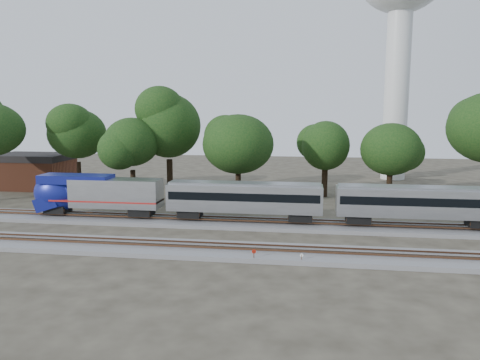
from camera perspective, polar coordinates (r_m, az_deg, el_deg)
The scene contains 14 objects.
ground at distance 44.99m, azimuth -1.85°, elevation -7.32°, with size 160.00×160.00×0.00m, color #383328.
track_far at distance 50.66m, azimuth -0.66°, elevation -5.25°, with size 160.00×5.00×0.73m.
track_near at distance 41.17m, azimuth -2.83°, elevation -8.56°, with size 160.00×5.00×0.73m.
switch_stand_red at distance 38.50m, azimuth 1.70°, elevation -9.03°, with size 0.34×0.13×1.09m.
switch_stand_white at distance 38.38m, azimuth 7.51°, elevation -9.35°, with size 0.28×0.08×0.90m.
switch_lever at distance 38.78m, azimuth 6.95°, elevation -9.80°, with size 0.50×0.30×0.30m, color #512D19.
water_tower at distance 88.92m, azimuth 19.03°, elevation 19.81°, with size 14.74×14.74×40.81m.
brick_building at distance 80.50m, azimuth -23.90°, elevation 1.03°, with size 11.21×7.92×5.39m.
tree_1 at distance 71.45m, azimuth -19.23°, elevation 5.33°, with size 8.97×8.97×12.64m.
tree_2 at distance 63.17m, azimuth -13.06°, elevation 4.53°, with size 8.21×8.21×11.58m.
tree_3 at distance 65.55m, azimuth -8.69°, elevation 6.53°, with size 10.22×10.22×14.41m.
tree_4 at distance 59.74m, azimuth -0.22°, elevation 4.38°, with size 8.06×8.06×11.37m.
tree_5 at distance 66.73m, azimuth 10.39°, elevation 4.13°, with size 7.40×7.40×10.43m.
tree_6 at distance 65.19m, azimuth 17.92°, elevation 3.56°, with size 7.19×7.19×10.14m.
Camera 1 is at (7.61, -42.57, 12.42)m, focal length 35.00 mm.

